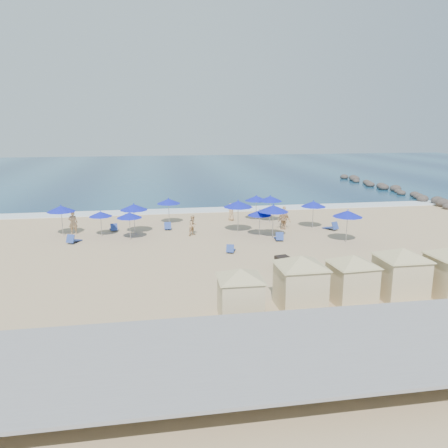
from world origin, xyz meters
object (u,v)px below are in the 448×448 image
at_px(umbrella_3, 129,215).
at_px(beachgoer_1, 193,225).
at_px(cabana_1, 300,275).
at_px(beachgoer_0, 73,223).
at_px(umbrella_11, 348,214).
at_px(beachgoer_2, 284,219).
at_px(rock_jetty, 388,188).
at_px(cabana_3, 401,267).
at_px(umbrella_1, 101,214).
at_px(umbrella_10, 313,204).
at_px(umbrella_7, 256,198).
at_px(umbrella_9, 270,199).
at_px(beachgoer_5, 284,216).
at_px(trash_bin, 283,263).
at_px(umbrella_0, 61,209).
at_px(cabana_2, 352,273).
at_px(umbrella_6, 260,213).
at_px(umbrella_5, 238,204).
at_px(beachgoer_4, 231,212).
at_px(umbrella_2, 134,207).
at_px(cabana_0, 240,287).
at_px(umbrella_4, 169,201).
at_px(beachgoer_3, 284,219).

xyz_separation_m(umbrella_3, beachgoer_1, (4.89, 0.49, -1.10)).
xyz_separation_m(cabana_1, beachgoer_0, (-13.16, 16.80, -0.71)).
xyz_separation_m(umbrella_11, beachgoer_2, (-3.44, 4.69, -1.32)).
relative_size(rock_jetty, cabana_1, 5.79).
relative_size(cabana_3, umbrella_1, 2.26).
relative_size(umbrella_10, beachgoer_2, 1.39).
distance_m(rock_jetty, umbrella_7, 26.24).
relative_size(umbrella_9, beachgoer_5, 1.39).
bearing_deg(umbrella_3, umbrella_9, 19.07).
bearing_deg(trash_bin, beachgoer_2, 61.07).
relative_size(cabana_3, umbrella_0, 1.86).
bearing_deg(umbrella_10, trash_bin, -119.79).
relative_size(umbrella_1, beachgoer_0, 1.09).
relative_size(cabana_2, umbrella_6, 1.95).
distance_m(umbrella_3, umbrella_11, 16.38).
xyz_separation_m(cabana_3, umbrella_5, (-5.42, 14.80, 0.70)).
bearing_deg(beachgoer_5, umbrella_10, 5.28).
xyz_separation_m(umbrella_10, beachgoer_2, (-2.57, 0.00, -1.23)).
height_order(trash_bin, umbrella_0, umbrella_0).
relative_size(cabana_1, beachgoer_4, 2.87).
bearing_deg(umbrella_2, beachgoer_5, 2.64).
relative_size(cabana_2, umbrella_2, 1.69).
bearing_deg(umbrella_9, cabana_0, -109.16).
xyz_separation_m(umbrella_4, beachgoer_4, (5.68, 0.44, -1.24)).
bearing_deg(umbrella_1, rock_jetty, 27.91).
bearing_deg(beachgoer_1, beachgoer_4, 10.73).
bearing_deg(beachgoer_4, rock_jetty, 126.77).
bearing_deg(umbrella_7, beachgoer_2, -68.97).
distance_m(rock_jetty, umbrella_4, 33.09).
bearing_deg(umbrella_0, cabana_2, -44.22).
distance_m(trash_bin, cabana_0, 7.55).
height_order(beachgoer_2, beachgoer_4, beachgoer_2).
height_order(trash_bin, cabana_1, cabana_1).
xyz_separation_m(umbrella_2, umbrella_6, (9.72, -2.45, -0.29)).
bearing_deg(beachgoer_3, beachgoer_4, -31.63).
xyz_separation_m(umbrella_9, umbrella_10, (2.92, -3.01, -0.04)).
relative_size(trash_bin, umbrella_7, 0.33).
bearing_deg(umbrella_3, umbrella_5, 5.19).
distance_m(cabana_2, beachgoer_0, 22.97).
height_order(umbrella_4, umbrella_6, umbrella_4).
bearing_deg(umbrella_7, umbrella_2, -163.38).
height_order(cabana_2, umbrella_5, umbrella_5).
height_order(umbrella_7, beachgoer_4, umbrella_7).
relative_size(beachgoer_2, beachgoer_5, 0.98).
relative_size(umbrella_2, beachgoer_3, 1.53).
height_order(cabana_0, beachgoer_2, cabana_0).
relative_size(cabana_3, umbrella_11, 1.84).
distance_m(umbrella_2, beachgoer_3, 12.53).
xyz_separation_m(cabana_2, umbrella_1, (-13.61, 15.50, 0.25)).
xyz_separation_m(cabana_3, umbrella_3, (-14.00, 14.02, 0.23)).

